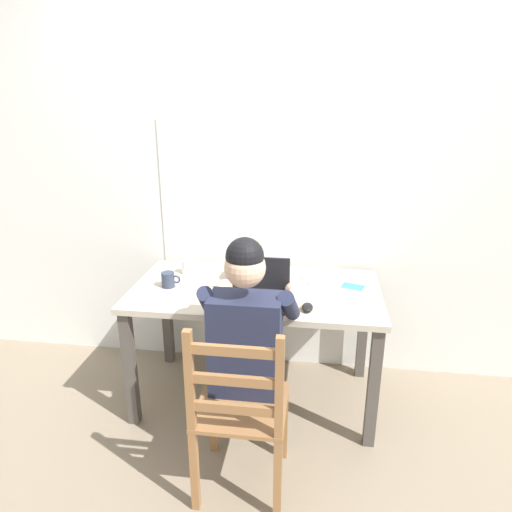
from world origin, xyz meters
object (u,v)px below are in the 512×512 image
Objects in this scene: laptop at (259,291)px; landscape_photo_print at (353,287)px; seated_person at (249,338)px; coffee_mug_dark at (168,280)px; wooden_chair at (240,411)px; computer_mouse at (307,307)px; desk at (256,303)px; coffee_mug_white at (188,267)px; book_stack_main at (243,271)px.

landscape_photo_print is at bearing 26.39° from laptop.
seated_person is 3.77× the size of laptop.
wooden_chair is at bearing -51.87° from coffee_mug_dark.
desk is at bearing 141.04° from computer_mouse.
seated_person is at bearing -143.65° from computer_mouse.
wooden_chair is 0.68m from laptop.
coffee_mug_white reaches higher than landscape_photo_print.
coffee_mug_white is at bearing -166.24° from landscape_photo_print.
computer_mouse is at bearing -108.16° from landscape_photo_print.
coffee_mug_dark is at bearing 128.13° from wooden_chair.
wooden_chair is 8.46× the size of coffee_mug_white.
desk is at bearing 5.34° from coffee_mug_dark.
coffee_mug_dark is (-0.55, 0.11, -0.01)m from laptop.
wooden_chair is 1.10m from coffee_mug_white.
computer_mouse is (0.28, 0.49, 0.31)m from wooden_chair.
seated_person is at bearing -37.13° from coffee_mug_dark.
coffee_mug_dark reaches higher than coffee_mug_white.
coffee_mug_white is at bearing 158.55° from desk.
seated_person is 0.36m from wooden_chair.
book_stack_main is (0.36, -0.04, 0.00)m from coffee_mug_white.
book_stack_main reaches higher than coffee_mug_white.
laptop is (0.04, -0.16, 0.15)m from desk.
book_stack_main is at bearing 24.81° from coffee_mug_dark.
coffee_mug_dark is at bearing -174.66° from desk.
coffee_mug_dark is at bearing -153.94° from landscape_photo_print.
landscape_photo_print is at bearing 57.19° from wooden_chair.
landscape_photo_print is (0.54, 0.56, 0.07)m from seated_person.
computer_mouse is 0.85m from coffee_mug_dark.
coffee_mug_white is (-0.49, 0.92, 0.34)m from wooden_chair.
wooden_chair reaches higher than desk.
wooden_chair is at bearing -90.00° from seated_person.
landscape_photo_print is (0.26, 0.35, -0.02)m from computer_mouse.
laptop is 0.60m from landscape_photo_print.
computer_mouse is at bearing -43.66° from book_stack_main.
landscape_photo_print is at bearing 45.93° from seated_person.
book_stack_main is (-0.41, 0.39, 0.03)m from computer_mouse.
book_stack_main is 1.48× the size of landscape_photo_print.
laptop is 1.71× the size of book_stack_main.
laptop is at bearing -76.46° from desk.
laptop is 2.98× the size of coffee_mug_white.
laptop reaches higher than computer_mouse.
coffee_mug_white is 0.24m from coffee_mug_dark.
desk is at bearing 93.51° from seated_person.
wooden_chair is 2.84× the size of laptop.
computer_mouse is at bearing 59.96° from wooden_chair.
book_stack_main is at bearing 102.21° from seated_person.
laptop is 0.57m from coffee_mug_dark.
seated_person is 11.21× the size of coffee_mug_white.
wooden_chair reaches higher than coffee_mug_dark.
coffee_mug_dark is 0.60× the size of book_stack_main.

